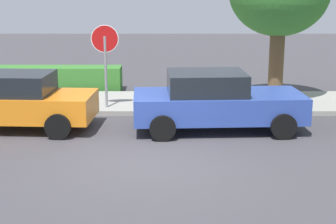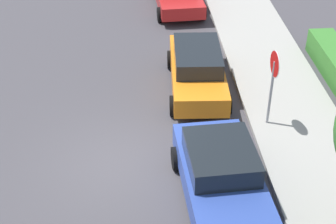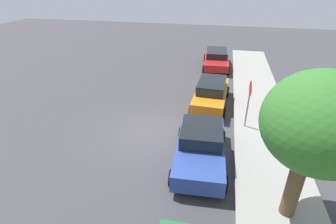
% 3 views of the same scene
% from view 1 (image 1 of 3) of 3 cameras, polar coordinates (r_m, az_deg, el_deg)
% --- Properties ---
extents(ground_plane, '(60.00, 60.00, 0.00)m').
position_cam_1_polar(ground_plane, '(11.05, -2.40, -5.55)').
color(ground_plane, '#423F44').
extents(sidewalk_curb, '(32.00, 2.89, 0.14)m').
position_cam_1_polar(sidewalk_curb, '(16.25, -1.68, 1.06)').
color(sidewalk_curb, '#9E9B93').
rests_on(sidewalk_curb, ground_plane).
extents(stop_sign, '(0.81, 0.08, 2.58)m').
position_cam_1_polar(stop_sign, '(15.14, -7.14, 6.58)').
color(stop_sign, gray).
rests_on(stop_sign, ground_plane).
extents(parked_car_orange, '(4.47, 2.12, 1.48)m').
position_cam_1_polar(parked_car_orange, '(13.99, -17.44, 1.25)').
color(parked_car_orange, orange).
rests_on(parked_car_orange, ground_plane).
extents(parked_car_blue, '(4.44, 2.27, 1.52)m').
position_cam_1_polar(parked_car_blue, '(13.35, 5.10, 1.23)').
color(parked_car_blue, '#2D479E').
rests_on(parked_car_blue, ground_plane).
extents(front_yard_hedge, '(4.96, 0.94, 0.87)m').
position_cam_1_polar(front_yard_hedge, '(18.80, -12.94, 3.60)').
color(front_yard_hedge, '#387A2D').
rests_on(front_yard_hedge, ground_plane).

